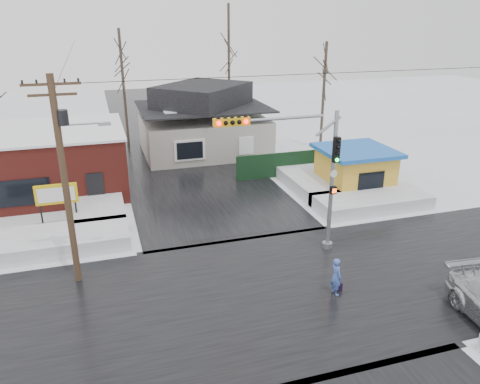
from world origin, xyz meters
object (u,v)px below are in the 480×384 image
object	(u,v)px
utility_pole	(65,171)
pedestrian	(336,277)
traffic_signal	(303,165)
marquee_sign	(56,195)
kiosk	(355,169)

from	to	relation	value
utility_pole	pedestrian	distance (m)	11.99
traffic_signal	pedestrian	world-z (taller)	traffic_signal
marquee_sign	pedestrian	size ratio (longest dim) A/B	1.52
traffic_signal	kiosk	size ratio (longest dim) A/B	1.52
utility_pole	pedestrian	xyz separation A→B (m)	(10.31, -4.37, -4.28)
traffic_signal	utility_pole	bearing A→B (deg)	177.05
utility_pole	kiosk	bearing A→B (deg)	20.44
traffic_signal	marquee_sign	distance (m)	13.42
utility_pole	marquee_sign	distance (m)	6.87
utility_pole	kiosk	world-z (taller)	utility_pole
kiosk	traffic_signal	bearing A→B (deg)	-135.16
traffic_signal	marquee_sign	bearing A→B (deg)	150.28
traffic_signal	kiosk	distance (m)	10.43
traffic_signal	utility_pole	world-z (taller)	utility_pole
traffic_signal	pedestrian	bearing A→B (deg)	-90.76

